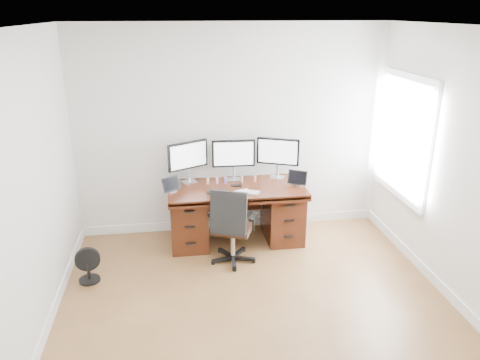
{
  "coord_description": "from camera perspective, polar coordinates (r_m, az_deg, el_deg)",
  "views": [
    {
      "loc": [
        -0.75,
        -3.59,
        2.83
      ],
      "look_at": [
        0.0,
        1.5,
        0.95
      ],
      "focal_mm": 35.0,
      "sensor_mm": 36.0,
      "label": 1
    }
  ],
  "objects": [
    {
      "name": "trackpad",
      "position": [
        5.63,
        1.73,
        -1.53
      ],
      "size": [
        0.16,
        0.16,
        0.01
      ],
      "primitive_type": "cube",
      "rotation": [
        0.0,
        0.0,
        -0.42
      ],
      "color": "silver",
      "rests_on": "desk"
    },
    {
      "name": "floor_fan",
      "position": [
        5.46,
        -18.05,
        -9.91
      ],
      "size": [
        0.27,
        0.23,
        0.4
      ],
      "rotation": [
        0.0,
        0.0,
        0.13
      ],
      "color": "black",
      "rests_on": "ground"
    },
    {
      "name": "tablet_left",
      "position": [
        5.7,
        -8.36,
        -0.63
      ],
      "size": [
        0.24,
        0.19,
        0.19
      ],
      "rotation": [
        0.0,
        0.0,
        0.59
      ],
      "color": "silver",
      "rests_on": "desk"
    },
    {
      "name": "phone",
      "position": [
        5.85,
        -0.41,
        -0.7
      ],
      "size": [
        0.13,
        0.1,
        0.01
      ],
      "primitive_type": "cube",
      "rotation": [
        0.0,
        0.0,
        -0.36
      ],
      "color": "black",
      "rests_on": "desk"
    },
    {
      "name": "office_chair",
      "position": [
        5.5,
        -1.0,
        -7.13
      ],
      "size": [
        0.66,
        0.66,
        0.95
      ],
      "rotation": [
        0.0,
        0.0,
        -0.37
      ],
      "color": "black",
      "rests_on": "ground"
    },
    {
      "name": "desk",
      "position": [
        5.98,
        -0.46,
        -3.86
      ],
      "size": [
        1.7,
        0.8,
        0.75
      ],
      "color": "#41190D",
      "rests_on": "ground"
    },
    {
      "name": "figurine_purple",
      "position": [
        5.93,
        -1.81,
        0.03
      ],
      "size": [
        0.03,
        0.03,
        0.09
      ],
      "color": "#7B5BD1",
      "rests_on": "desk"
    },
    {
      "name": "keyboard",
      "position": [
        5.62,
        -0.11,
        -1.54
      ],
      "size": [
        0.31,
        0.22,
        0.01
      ],
      "primitive_type": "cube",
      "rotation": [
        0.0,
        0.0,
        0.38
      ],
      "color": "white",
      "rests_on": "desk"
    },
    {
      "name": "ground",
      "position": [
        4.63,
        2.83,
        -17.63
      ],
      "size": [
        4.5,
        4.5,
        0.0
      ],
      "primitive_type": "plane",
      "color": "brown",
      "rests_on": "ground"
    },
    {
      "name": "figurine_brown",
      "position": [
        5.96,
        0.24,
        0.13
      ],
      "size": [
        0.03,
        0.03,
        0.09
      ],
      "color": "#97764B",
      "rests_on": "desk"
    },
    {
      "name": "drawing_tablet",
      "position": [
        5.67,
        -2.89,
        -1.41
      ],
      "size": [
        0.25,
        0.18,
        0.01
      ],
      "primitive_type": "cube",
      "rotation": [
        0.0,
        0.0,
        -0.17
      ],
      "color": "black",
      "rests_on": "desk"
    },
    {
      "name": "figurine_orange",
      "position": [
        5.98,
        1.86,
        0.21
      ],
      "size": [
        0.03,
        0.03,
        0.09
      ],
      "color": "#E9764E",
      "rests_on": "desk"
    },
    {
      "name": "back_wall",
      "position": [
        6.07,
        -1.03,
        5.96
      ],
      "size": [
        4.0,
        0.1,
        2.7
      ],
      "primitive_type": "cube",
      "color": "silver",
      "rests_on": "ground"
    },
    {
      "name": "monitor_left",
      "position": [
        5.92,
        -6.37,
        2.82
      ],
      "size": [
        0.5,
        0.29,
        0.53
      ],
      "rotation": [
        0.0,
        0.0,
        0.48
      ],
      "color": "silver",
      "rests_on": "desk"
    },
    {
      "name": "right_wall",
      "position": [
        4.83,
        26.8,
        0.07
      ],
      "size": [
        0.1,
        4.5,
        2.7
      ],
      "color": "silver",
      "rests_on": "ground"
    },
    {
      "name": "figurine_yellow",
      "position": [
        5.91,
        -3.95,
        -0.08
      ],
      "size": [
        0.03,
        0.03,
        0.09
      ],
      "color": "tan",
      "rests_on": "desk"
    },
    {
      "name": "monitor_right",
      "position": [
        6.06,
        4.65,
        3.3
      ],
      "size": [
        0.52,
        0.25,
        0.53
      ],
      "rotation": [
        0.0,
        0.0,
        -0.41
      ],
      "color": "silver",
      "rests_on": "desk"
    },
    {
      "name": "tablet_right",
      "position": [
        5.89,
        7.03,
        0.15
      ],
      "size": [
        0.24,
        0.18,
        0.19
      ],
      "rotation": [
        0.0,
        0.0,
        -0.52
      ],
      "color": "silver",
      "rests_on": "desk"
    },
    {
      "name": "monitor_center",
      "position": [
        5.96,
        -0.79,
        3.08
      ],
      "size": [
        0.55,
        0.15,
        0.53
      ],
      "rotation": [
        0.0,
        0.0,
        -0.04
      ],
      "color": "silver",
      "rests_on": "desk"
    },
    {
      "name": "figurine_pink",
      "position": [
        5.92,
        -2.8,
        -0.02
      ],
      "size": [
        0.03,
        0.03,
        0.09
      ],
      "color": "pink",
      "rests_on": "desk"
    }
  ]
}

